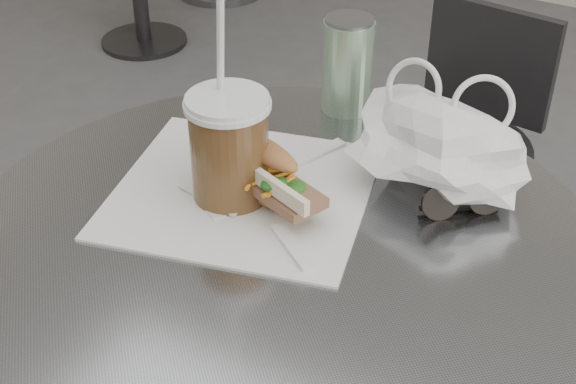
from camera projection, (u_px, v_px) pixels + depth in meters
The scene contains 8 objects.
chair_far at pixel (447, 187), 1.76m from camera, with size 0.36×0.38×0.68m.
sandwich_paper at pixel (243, 191), 0.99m from camera, with size 0.31×0.29×0.00m, color white.
banh_mi at pixel (263, 172), 0.96m from camera, with size 0.24×0.16×0.08m.
iced_coffee at pixel (229, 147), 0.94m from camera, with size 0.10×0.10×0.30m.
sunglasses at pixel (462, 201), 0.95m from camera, with size 0.09×0.08×0.05m.
plastic_bag at pixel (436, 146), 0.98m from camera, with size 0.22×0.17×0.11m, color white, non-canonical shape.
napkin_stack at pixel (233, 186), 1.00m from camera, with size 0.14×0.14×0.01m.
drink_can at pixel (348, 65), 1.13m from camera, with size 0.07×0.07×0.14m.
Camera 1 is at (0.37, -0.41, 1.31)m, focal length 50.00 mm.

